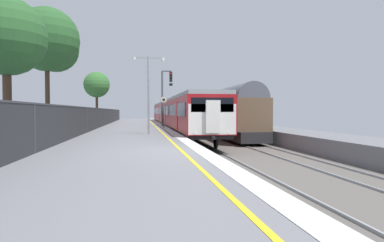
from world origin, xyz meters
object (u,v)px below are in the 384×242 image
at_px(commuter_train_at_platform, 174,113).
at_px(background_tree_right, 49,42).
at_px(speed_limit_sign, 164,108).
at_px(signal_gantry, 165,92).
at_px(freight_train_adjacent_track, 216,111).
at_px(background_tree_centre, 4,39).
at_px(background_tree_left, 96,86).
at_px(platform_lamp_mid, 149,88).

xyz_separation_m(commuter_train_at_platform, background_tree_right, (-10.04, -14.96, 4.89)).
bearing_deg(speed_limit_sign, commuter_train_at_platform, 78.92).
height_order(commuter_train_at_platform, signal_gantry, signal_gantry).
xyz_separation_m(freight_train_adjacent_track, background_tree_centre, (-13.70, -19.01, 3.11)).
relative_size(background_tree_left, background_tree_centre, 1.13).
relative_size(freight_train_adjacent_track, speed_limit_sign, 8.96).
bearing_deg(speed_limit_sign, background_tree_left, 111.89).
height_order(signal_gantry, background_tree_left, background_tree_left).
xyz_separation_m(signal_gantry, background_tree_right, (-8.55, -8.88, 2.76)).
bearing_deg(background_tree_right, background_tree_centre, -87.74).
bearing_deg(background_tree_right, freight_train_adjacent_track, 36.25).
bearing_deg(platform_lamp_mid, background_tree_centre, -136.58).
distance_m(signal_gantry, speed_limit_sign, 3.73).
bearing_deg(background_tree_centre, background_tree_right, 92.26).
relative_size(commuter_train_at_platform, background_tree_right, 5.04).
bearing_deg(platform_lamp_mid, speed_limit_sign, 79.48).
relative_size(speed_limit_sign, background_tree_right, 0.33).
distance_m(commuter_train_at_platform, background_tree_centre, 25.80).
distance_m(freight_train_adjacent_track, signal_gantry, 5.99).
bearing_deg(signal_gantry, background_tree_centre, -114.99).
bearing_deg(background_tree_right, commuter_train_at_platform, 56.15).
bearing_deg(background_tree_centre, speed_limit_sign, 61.18).
bearing_deg(commuter_train_at_platform, background_tree_right, -123.85).
bearing_deg(commuter_train_at_platform, background_tree_centre, -112.26).
distance_m(background_tree_left, background_tree_right, 26.19).
bearing_deg(background_tree_left, background_tree_centre, -89.28).
bearing_deg(commuter_train_at_platform, freight_train_adjacent_track, -49.39).
distance_m(signal_gantry, background_tree_centre, 19.45).
xyz_separation_m(speed_limit_sign, platform_lamp_mid, (-1.54, -8.29, 1.19)).
xyz_separation_m(signal_gantry, speed_limit_sign, (-0.36, -3.34, -1.62)).
bearing_deg(commuter_train_at_platform, signal_gantry, -103.76).
xyz_separation_m(freight_train_adjacent_track, signal_gantry, (-5.49, -1.41, 1.93)).
bearing_deg(platform_lamp_mid, commuter_train_at_platform, 79.18).
bearing_deg(freight_train_adjacent_track, platform_lamp_mid, -119.53).
bearing_deg(platform_lamp_mid, signal_gantry, 80.74).
bearing_deg(freight_train_adjacent_track, background_tree_right, -143.75).
xyz_separation_m(speed_limit_sign, background_tree_centre, (-7.85, -14.26, 2.80)).
bearing_deg(background_tree_right, platform_lamp_mid, -22.45).
bearing_deg(freight_train_adjacent_track, background_tree_centre, -125.77).
relative_size(freight_train_adjacent_track, background_tree_left, 3.48).
height_order(freight_train_adjacent_track, platform_lamp_mid, platform_lamp_mid).
distance_m(freight_train_adjacent_track, background_tree_right, 18.03).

